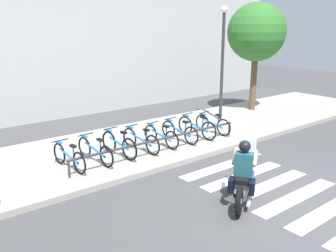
% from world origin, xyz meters
% --- Properties ---
extents(ground_plane, '(48.00, 48.00, 0.00)m').
position_xyz_m(ground_plane, '(0.00, 0.00, 0.00)').
color(ground_plane, '#424244').
extents(sidewalk, '(24.00, 4.40, 0.15)m').
position_xyz_m(sidewalk, '(0.00, 5.37, 0.07)').
color(sidewalk, gray).
rests_on(sidewalk, ground).
extents(crosswalk_stripe_1, '(2.80, 0.40, 0.01)m').
position_xyz_m(crosswalk_stripe_1, '(0.43, -0.80, 0.00)').
color(crosswalk_stripe_1, white).
rests_on(crosswalk_stripe_1, ground).
extents(crosswalk_stripe_2, '(2.80, 0.40, 0.01)m').
position_xyz_m(crosswalk_stripe_2, '(0.43, 0.00, 0.00)').
color(crosswalk_stripe_2, white).
rests_on(crosswalk_stripe_2, ground).
extents(crosswalk_stripe_3, '(2.80, 0.40, 0.01)m').
position_xyz_m(crosswalk_stripe_3, '(0.43, 0.80, 0.00)').
color(crosswalk_stripe_3, white).
rests_on(crosswalk_stripe_3, ground).
extents(crosswalk_stripe_4, '(2.80, 0.40, 0.01)m').
position_xyz_m(crosswalk_stripe_4, '(0.43, 1.60, 0.00)').
color(crosswalk_stripe_4, white).
rests_on(crosswalk_stripe_4, ground).
extents(crosswalk_stripe_5, '(2.80, 0.40, 0.01)m').
position_xyz_m(crosswalk_stripe_5, '(0.43, 2.40, 0.00)').
color(crosswalk_stripe_5, white).
rests_on(crosswalk_stripe_5, ground).
extents(motorcycle, '(1.89, 1.34, 1.26)m').
position_xyz_m(motorcycle, '(-0.67, 0.70, 0.47)').
color(motorcycle, black).
rests_on(motorcycle, ground).
extents(rider, '(0.77, 0.73, 1.45)m').
position_xyz_m(rider, '(-0.73, 0.66, 0.84)').
color(rider, '#1E4C59').
rests_on(rider, ground).
extents(bicycle_0, '(0.48, 1.61, 0.72)m').
position_xyz_m(bicycle_0, '(-3.11, 4.56, 0.48)').
color(bicycle_0, black).
rests_on(bicycle_0, sidewalk).
extents(bicycle_1, '(0.48, 1.69, 0.74)m').
position_xyz_m(bicycle_1, '(-2.34, 4.56, 0.49)').
color(bicycle_1, black).
rests_on(bicycle_1, sidewalk).
extents(bicycle_2, '(0.48, 1.62, 0.80)m').
position_xyz_m(bicycle_2, '(-1.58, 4.56, 0.51)').
color(bicycle_2, black).
rests_on(bicycle_2, sidewalk).
extents(bicycle_3, '(0.48, 1.67, 0.75)m').
position_xyz_m(bicycle_3, '(-0.81, 4.56, 0.49)').
color(bicycle_3, black).
rests_on(bicycle_3, sidewalk).
extents(bicycle_4, '(0.48, 1.56, 0.72)m').
position_xyz_m(bicycle_4, '(-0.04, 4.56, 0.48)').
color(bicycle_4, black).
rests_on(bicycle_4, sidewalk).
extents(bicycle_5, '(0.48, 1.63, 0.74)m').
position_xyz_m(bicycle_5, '(0.72, 4.56, 0.49)').
color(bicycle_5, black).
rests_on(bicycle_5, sidewalk).
extents(bicycle_6, '(0.48, 1.69, 0.77)m').
position_xyz_m(bicycle_6, '(1.49, 4.56, 0.50)').
color(bicycle_6, black).
rests_on(bicycle_6, sidewalk).
extents(bicycle_7, '(0.48, 1.55, 0.73)m').
position_xyz_m(bicycle_7, '(2.26, 4.56, 0.49)').
color(bicycle_7, black).
rests_on(bicycle_7, sidewalk).
extents(bike_rack, '(5.96, 0.07, 0.49)m').
position_xyz_m(bike_rack, '(-0.43, 4.01, 0.58)').
color(bike_rack, '#333338').
rests_on(bike_rack, sidewalk).
extents(street_lamp, '(0.28, 0.28, 4.57)m').
position_xyz_m(street_lamp, '(3.92, 5.77, 2.75)').
color(street_lamp, '#2D2D33').
rests_on(street_lamp, ground).
extents(tree_near_rack, '(2.51, 2.51, 4.83)m').
position_xyz_m(tree_near_rack, '(6.41, 6.17, 3.54)').
color(tree_near_rack, brown).
rests_on(tree_near_rack, ground).
extents(building_backdrop, '(24.00, 1.20, 7.40)m').
position_xyz_m(building_backdrop, '(0.00, 11.07, 3.70)').
color(building_backdrop, '#AAAAAA').
rests_on(building_backdrop, ground).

